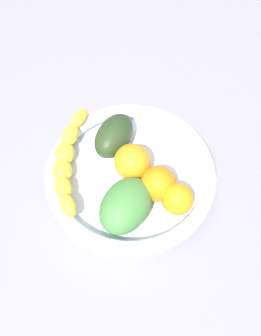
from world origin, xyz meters
TOP-DOWN VIEW (x-y plane):
  - kitchen_counter at (0.00, 0.00)cm, footprint 120.00×120.00cm
  - fruit_bowl at (0.00, 0.00)cm, footprint 30.68×30.68cm
  - banana_draped_left at (11.37, 1.56)cm, footprint 9.13×22.45cm
  - orange_front at (-0.30, -1.13)cm, footprint 6.60×6.60cm
  - orange_mid_left at (-5.47, 1.69)cm, footprint 6.24×6.24cm
  - orange_mid_right at (-9.24, 3.40)cm, footprint 5.54×5.54cm
  - avocado_dark at (4.92, -5.80)cm, footprint 7.77×10.73cm
  - mango_green at (-1.28, 7.15)cm, footprint 10.13×12.34cm

SIDE VIEW (x-z plane):
  - kitchen_counter at x=0.00cm, z-range 0.00..3.00cm
  - fruit_bowl at x=0.00cm, z-range 3.08..8.02cm
  - banana_draped_left at x=11.37cm, z-range 5.89..10.00cm
  - orange_mid_right at x=-9.24cm, z-range 5.34..10.88cm
  - avocado_dark at x=4.92cm, z-range 5.34..11.19cm
  - mango_green at x=-1.28cm, z-range 5.34..11.53cm
  - orange_mid_left at x=-5.47cm, z-range 5.34..11.58cm
  - orange_front at x=-0.30cm, z-range 5.34..11.95cm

